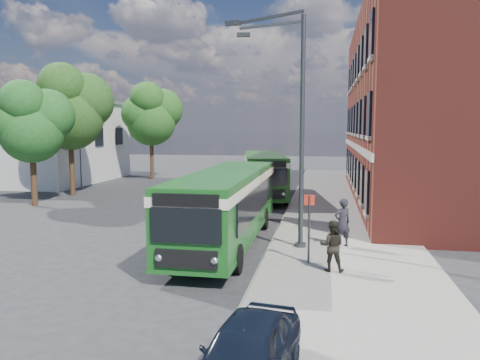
% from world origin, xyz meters
% --- Properties ---
extents(ground, '(120.00, 120.00, 0.00)m').
position_xyz_m(ground, '(0.00, 0.00, 0.00)').
color(ground, '#28282A').
rests_on(ground, ground).
extents(pavement, '(6.00, 48.00, 0.15)m').
position_xyz_m(pavement, '(7.00, 8.00, 0.07)').
color(pavement, gray).
rests_on(pavement, ground).
extents(kerb_line, '(0.12, 48.00, 0.01)m').
position_xyz_m(kerb_line, '(3.95, 8.00, 0.01)').
color(kerb_line, beige).
rests_on(kerb_line, ground).
extents(brick_office, '(12.10, 26.00, 14.20)m').
position_xyz_m(brick_office, '(14.00, 12.00, 6.97)').
color(brick_office, maroon).
rests_on(brick_office, ground).
extents(white_building, '(9.40, 13.40, 7.30)m').
position_xyz_m(white_building, '(-18.00, 18.00, 3.66)').
color(white_building, beige).
rests_on(white_building, ground).
extents(flagpole, '(0.95, 0.10, 9.00)m').
position_xyz_m(flagpole, '(-12.45, 13.00, 4.94)').
color(flagpole, '#323436').
rests_on(flagpole, ground).
extents(street_lamp, '(2.96, 2.38, 9.00)m').
position_xyz_m(street_lamp, '(4.84, -2.00, 4.79)').
color(street_lamp, '#323436').
rests_on(street_lamp, ground).
extents(bus_stop_sign, '(0.35, 0.08, 2.52)m').
position_xyz_m(bus_stop_sign, '(5.60, -4.20, 1.51)').
color(bus_stop_sign, '#323436').
rests_on(bus_stop_sign, ground).
extents(bus_front, '(2.65, 11.77, 3.02)m').
position_xyz_m(bus_front, '(2.13, -1.41, 1.83)').
color(bus_front, '#16561A').
rests_on(bus_front, ground).
extents(bus_rear, '(4.33, 10.17, 3.02)m').
position_xyz_m(bus_rear, '(1.97, 11.54, 1.83)').
color(bus_rear, '#1B5214').
rests_on(bus_rear, ground).
extents(parked_car, '(1.98, 3.82, 1.24)m').
position_xyz_m(parked_car, '(4.80, -12.21, 0.77)').
color(parked_car, black).
rests_on(parked_car, pavement).
extents(pedestrian_a, '(0.83, 0.74, 1.91)m').
position_xyz_m(pedestrian_a, '(6.80, -1.68, 1.10)').
color(pedestrian_a, black).
rests_on(pedestrian_a, pavement).
extents(pedestrian_b, '(0.83, 0.65, 1.68)m').
position_xyz_m(pedestrian_b, '(6.37, -4.97, 0.99)').
color(pedestrian_b, black).
rests_on(pedestrian_b, pavement).
extents(tree_left, '(4.52, 4.30, 7.63)m').
position_xyz_m(tree_left, '(-11.47, 5.60, 5.18)').
color(tree_left, '#392315').
rests_on(tree_left, ground).
extents(tree_mid, '(5.46, 5.19, 9.22)m').
position_xyz_m(tree_mid, '(-11.62, 10.28, 6.26)').
color(tree_mid, '#392315').
rests_on(tree_mid, ground).
extents(tree_right, '(5.32, 5.06, 8.98)m').
position_xyz_m(tree_right, '(-9.91, 21.41, 6.10)').
color(tree_right, '#392315').
rests_on(tree_right, ground).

